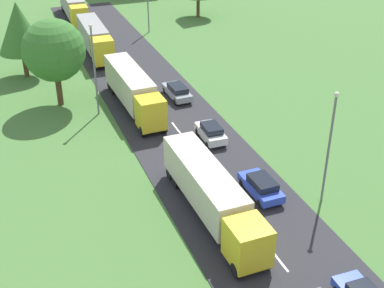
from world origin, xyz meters
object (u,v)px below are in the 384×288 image
object	(u,v)px
truck_third	(133,89)
truck_fifth	(73,5)
car_fifth	(177,91)
tree_maple	(19,27)
lamppost_second	(330,143)
truck_fourth	(95,37)
car_third	(261,186)
lamppost_third	(94,66)
lamppost_fourth	(148,1)
truck_second	(211,193)
car_fourth	(211,132)
tree_elm	(54,50)

from	to	relation	value
truck_third	truck_fifth	size ratio (longest dim) A/B	0.96
car_fifth	tree_maple	xyz separation A→B (m)	(-14.25, 12.20, 5.00)
truck_fifth	lamppost_second	bearing A→B (deg)	-80.98
truck_fourth	tree_maple	xyz separation A→B (m)	(-9.18, -4.77, 3.67)
truck_third	truck_fourth	size ratio (longest dim) A/B	1.05
truck_fourth	car_fifth	world-z (taller)	truck_fourth
truck_third	car_third	xyz separation A→B (m)	(4.87, -18.43, -1.38)
lamppost_third	lamppost_fourth	world-z (taller)	lamppost_third
lamppost_second	tree_maple	distance (m)	38.19
truck_second	lamppost_third	xyz separation A→B (m)	(-3.91, 19.64, 3.02)
lamppost_second	tree_maple	xyz separation A→B (m)	(-18.19, 33.57, 0.90)
truck_third	lamppost_second	size ratio (longest dim) A/B	1.47
car_fourth	tree_elm	size ratio (longest dim) A/B	0.45
truck_second	truck_fourth	bearing A→B (deg)	90.58
truck_fifth	lamppost_second	distance (m)	55.92
truck_fourth	tree_elm	world-z (taller)	tree_elm
tree_elm	truck_fifth	bearing A→B (deg)	77.25
truck_second	car_fourth	xyz separation A→B (m)	(4.42, 10.46, -1.19)
car_fourth	lamppost_second	size ratio (longest dim) A/B	0.45
truck_second	truck_fourth	xyz separation A→B (m)	(-0.38, 37.24, 0.11)
truck_fifth	car_fourth	world-z (taller)	truck_fifth
truck_second	lamppost_fourth	bearing A→B (deg)	78.69
truck_second	lamppost_second	distance (m)	9.17
truck_fourth	tree_elm	size ratio (longest dim) A/B	1.39
car_fourth	tree_elm	bearing A→B (deg)	131.94
truck_fifth	car_third	bearing A→B (deg)	-84.91
car_third	lamppost_fourth	bearing A→B (deg)	84.47
truck_second	truck_fourth	distance (m)	37.24
tree_elm	truck_fourth	bearing A→B (deg)	64.33
car_third	truck_third	bearing A→B (deg)	104.80
truck_fifth	lamppost_fourth	world-z (taller)	lamppost_fourth
car_fourth	lamppost_third	bearing A→B (deg)	132.17
truck_fifth	car_fifth	distance (m)	34.15
lamppost_second	lamppost_fourth	world-z (taller)	lamppost_second
truck_fifth	truck_fourth	bearing A→B (deg)	-90.87
truck_second	lamppost_fourth	distance (m)	44.49
car_fifth	tree_maple	world-z (taller)	tree_maple
lamppost_second	lamppost_third	distance (m)	24.24
car_fifth	lamppost_fourth	world-z (taller)	lamppost_fourth
truck_second	truck_third	bearing A→B (deg)	90.79
car_fourth	tree_maple	size ratio (longest dim) A/B	0.46
car_fifth	tree_maple	distance (m)	19.41
lamppost_fourth	car_third	bearing A→B (deg)	-95.53
car_fifth	lamppost_fourth	distance (m)	23.91
car_fourth	car_fifth	xyz separation A→B (m)	(0.28, 9.82, -0.03)
tree_elm	lamppost_third	bearing A→B (deg)	-48.66
truck_fourth	car_fourth	world-z (taller)	truck_fourth
truck_second	lamppost_second	bearing A→B (deg)	-7.27
truck_third	lamppost_third	bearing A→B (deg)	178.06
truck_fourth	tree_elm	xyz separation A→B (m)	(-6.71, -13.97, 3.69)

